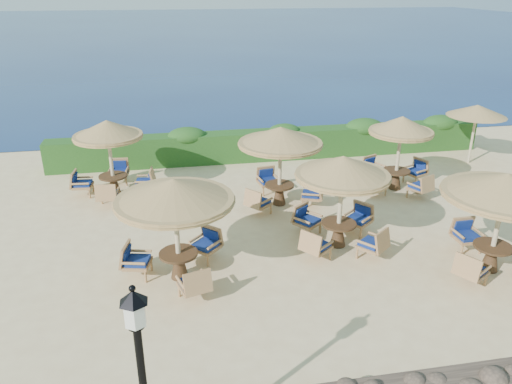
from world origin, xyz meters
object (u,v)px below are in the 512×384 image
object	(u,v)px
extra_parasol	(477,111)
cafe_set_5	(399,145)
cafe_set_2	(503,200)
cafe_set_4	(280,150)
cafe_set_3	(110,149)
cafe_set_0	(175,208)
cafe_set_1	(342,188)

from	to	relation	value
extra_parasol	cafe_set_5	bearing A→B (deg)	-153.70
cafe_set_5	cafe_set_2	bearing A→B (deg)	-89.67
cafe_set_4	cafe_set_2	bearing A→B (deg)	-48.63
cafe_set_3	cafe_set_5	xyz separation A→B (m)	(9.84, -1.27, -0.04)
cafe_set_0	cafe_set_5	size ratio (longest dim) A/B	1.01
extra_parasol	cafe_set_5	xyz separation A→B (m)	(-4.17, -2.06, -0.54)
cafe_set_3	cafe_set_5	bearing A→B (deg)	-7.36
extra_parasol	cafe_set_3	size ratio (longest dim) A/B	0.84
cafe_set_1	cafe_set_3	size ratio (longest dim) A/B	0.93
cafe_set_0	cafe_set_5	xyz separation A→B (m)	(7.82, 4.49, -0.30)
cafe_set_2	cafe_set_4	xyz separation A→B (m)	(-4.40, 5.00, -0.06)
cafe_set_5	extra_parasol	bearing A→B (deg)	26.30
cafe_set_0	cafe_set_4	xyz separation A→B (m)	(3.45, 3.93, -0.03)
cafe_set_1	cafe_set_3	xyz separation A→B (m)	(-6.46, 4.89, -0.08)
cafe_set_1	cafe_set_5	world-z (taller)	same
extra_parasol	cafe_set_0	distance (m)	13.66
extra_parasol	cafe_set_4	size ratio (longest dim) A/B	0.86
cafe_set_0	cafe_set_2	distance (m)	7.92
cafe_set_1	cafe_set_3	distance (m)	8.10
extra_parasol	cafe_set_1	xyz separation A→B (m)	(-7.55, -5.68, -0.41)
cafe_set_4	cafe_set_5	xyz separation A→B (m)	(4.37, 0.56, -0.26)
cafe_set_2	cafe_set_4	distance (m)	6.66
cafe_set_0	cafe_set_1	size ratio (longest dim) A/B	1.09
cafe_set_2	extra_parasol	bearing A→B (deg)	61.49
cafe_set_5	cafe_set_1	bearing A→B (deg)	-133.03
cafe_set_0	cafe_set_1	world-z (taller)	same
cafe_set_1	cafe_set_2	distance (m)	3.93
cafe_set_2	cafe_set_3	world-z (taller)	same
cafe_set_0	cafe_set_3	xyz separation A→B (m)	(-2.02, 5.76, -0.26)
cafe_set_1	cafe_set_2	world-z (taller)	same
cafe_set_0	cafe_set_5	distance (m)	9.02
cafe_set_0	cafe_set_2	size ratio (longest dim) A/B	0.96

